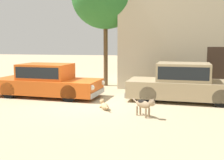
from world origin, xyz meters
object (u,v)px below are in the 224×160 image
object	(u,v)px
parked_sedan_nearest	(47,80)
stray_dog_spotted	(104,105)
parked_sedan_second	(184,83)
stray_dog_tan	(145,104)

from	to	relation	value
parked_sedan_nearest	stray_dog_spotted	world-z (taller)	parked_sedan_nearest
parked_sedan_second	parked_sedan_nearest	bearing A→B (deg)	-174.37
parked_sedan_nearest	stray_dog_spotted	xyz separation A→B (m)	(2.92, -1.73, -0.57)
parked_sedan_second	stray_dog_spotted	world-z (taller)	parked_sedan_second
parked_sedan_second	stray_dog_tan	xyz separation A→B (m)	(-1.30, -2.69, -0.33)
parked_sedan_second	stray_dog_spotted	xyz separation A→B (m)	(-2.76, -1.94, -0.61)
stray_dog_spotted	parked_sedan_nearest	bearing A→B (deg)	32.11
parked_sedan_second	stray_dog_tan	distance (m)	3.01
stray_dog_tan	parked_sedan_second	bearing A→B (deg)	106.28
parked_sedan_second	stray_dog_tan	world-z (taller)	parked_sedan_second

